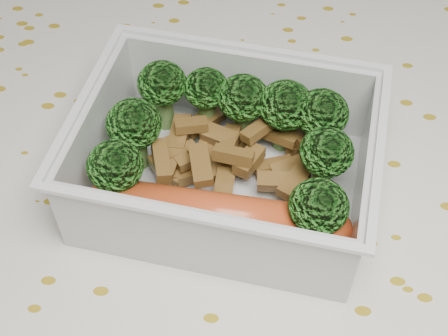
{
  "coord_description": "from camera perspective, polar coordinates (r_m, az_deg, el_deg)",
  "views": [
    {
      "loc": [
        0.01,
        -0.25,
        1.09
      ],
      "look_at": [
        -0.01,
        -0.0,
        0.78
      ],
      "focal_mm": 50.0,
      "sensor_mm": 36.0,
      "label": 1
    }
  ],
  "objects": [
    {
      "name": "dining_table",
      "position": [
        0.49,
        0.87,
        -8.35
      ],
      "size": [
        1.4,
        0.9,
        0.75
      ],
      "color": "brown",
      "rests_on": "ground"
    },
    {
      "name": "lunch_container",
      "position": [
        0.4,
        0.19,
        0.1
      ],
      "size": [
        0.2,
        0.17,
        0.06
      ],
      "color": "silver",
      "rests_on": "tablecloth"
    },
    {
      "name": "broccoli_florets",
      "position": [
        0.39,
        1.03,
        3.63
      ],
      "size": [
        0.16,
        0.13,
        0.05
      ],
      "color": "#608C3F",
      "rests_on": "lunch_container"
    },
    {
      "name": "meat_pile",
      "position": [
        0.41,
        -0.08,
        1.1
      ],
      "size": [
        0.11,
        0.08,
        0.03
      ],
      "color": "brown",
      "rests_on": "lunch_container"
    },
    {
      "name": "sausage",
      "position": [
        0.37,
        -0.55,
        -4.29
      ],
      "size": [
        0.16,
        0.04,
        0.03
      ],
      "color": "#B9421B",
      "rests_on": "lunch_container"
    },
    {
      "name": "tablecloth",
      "position": [
        0.44,
        0.95,
        -5.01
      ],
      "size": [
        1.46,
        0.96,
        0.19
      ],
      "color": "silver",
      "rests_on": "dining_table"
    }
  ]
}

